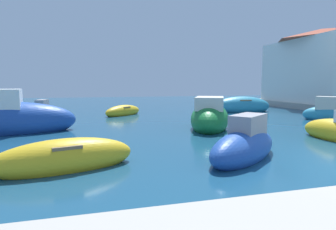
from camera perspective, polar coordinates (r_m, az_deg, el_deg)
name	(u,v)px	position (r m, az deg, el deg)	size (l,w,h in m)	color
moored_boat_0	(4,119)	(14.02, -30.54, -0.76)	(6.04, 2.74, 2.31)	#1E479E
moored_boat_2	(331,114)	(18.77, 30.30, 0.25)	(2.84, 3.20, 1.65)	teal
moored_boat_3	(210,117)	(13.61, 8.52, -0.48)	(3.49, 4.70, 1.89)	#197233
moored_boat_4	(242,106)	(22.03, 14.81, 1.73)	(4.70, 1.76, 1.52)	teal
moored_boat_5	(123,111)	(19.33, -9.16, 0.73)	(3.04, 2.87, 0.89)	gold
moored_boat_6	(244,146)	(8.37, 15.33, -6.07)	(3.48, 3.07, 1.49)	#1E479E
moored_boat_7	(44,112)	(19.68, -24.11, 0.54)	(1.31, 3.19, 1.33)	white
moored_boat_8	(65,158)	(7.55, -20.24, -8.27)	(3.64, 1.94, 1.01)	gold
waterfront_building_annex	(320,65)	(28.47, 28.59, 8.91)	(5.65, 10.08, 6.42)	white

